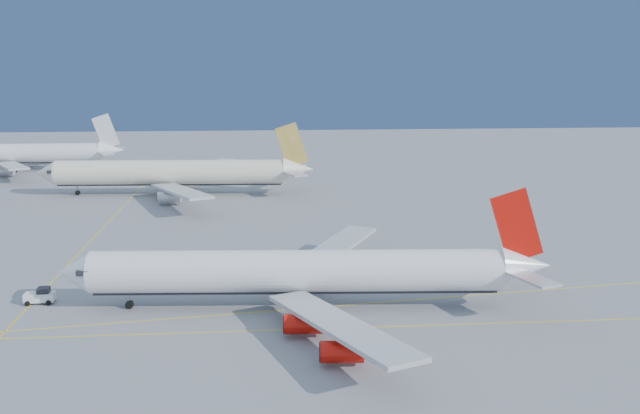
{
  "coord_description": "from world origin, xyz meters",
  "views": [
    {
      "loc": [
        -8.94,
        -96.14,
        31.9
      ],
      "look_at": [
        1.61,
        26.54,
        7.0
      ],
      "focal_mm": 40.0,
      "sensor_mm": 36.0,
      "label": 1
    }
  ],
  "objects_px": {
    "airliner_etihad": "(176,173)",
    "pushback_tug": "(40,296)",
    "airliner_third": "(17,154)",
    "airliner_virgin": "(307,272)"
  },
  "relations": [
    {
      "from": "pushback_tug",
      "to": "airliner_etihad",
      "type": "bearing_deg",
      "value": 80.85
    },
    {
      "from": "airliner_virgin",
      "to": "airliner_etihad",
      "type": "height_order",
      "value": "airliner_etihad"
    },
    {
      "from": "airliner_virgin",
      "to": "airliner_third",
      "type": "bearing_deg",
      "value": 124.86
    },
    {
      "from": "airliner_virgin",
      "to": "airliner_third",
      "type": "xyz_separation_m",
      "value": [
        -78.7,
        130.3,
        0.32
      ]
    },
    {
      "from": "airliner_virgin",
      "to": "pushback_tug",
      "type": "xyz_separation_m",
      "value": [
        -35.89,
        4.77,
        -3.84
      ]
    },
    {
      "from": "airliner_etihad",
      "to": "airliner_third",
      "type": "height_order",
      "value": "airliner_etihad"
    },
    {
      "from": "airliner_etihad",
      "to": "pushback_tug",
      "type": "height_order",
      "value": "airliner_etihad"
    },
    {
      "from": "airliner_virgin",
      "to": "airliner_third",
      "type": "distance_m",
      "value": 152.22
    },
    {
      "from": "airliner_third",
      "to": "airliner_virgin",
      "type": "bearing_deg",
      "value": -59.06
    },
    {
      "from": "airliner_virgin",
      "to": "airliner_etihad",
      "type": "relative_size",
      "value": 0.96
    }
  ]
}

